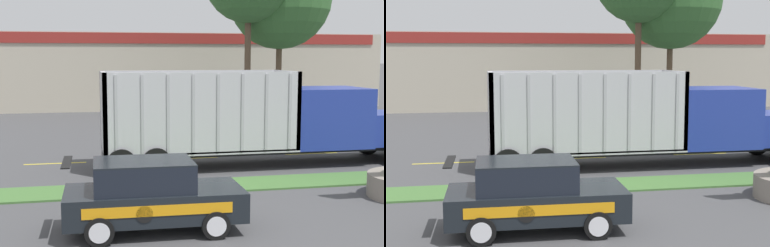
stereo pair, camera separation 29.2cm
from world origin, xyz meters
The scene contains 7 objects.
grass_verge centered at (0.00, 9.17, 0.03)m, with size 120.00×1.77×0.06m, color #477538.
centre_line_3 centered at (-3.88, 14.06, 0.00)m, with size 2.40×0.14×0.01m, color yellow.
centre_line_4 centered at (1.52, 14.06, 0.00)m, with size 2.40×0.14×0.01m, color yellow.
centre_line_5 centered at (6.92, 14.06, 0.00)m, with size 2.40×0.14×0.01m, color yellow.
dump_truck_trail centered at (5.16, 12.16, 1.62)m, with size 12.53×2.85×3.65m.
rally_car centered at (-1.23, 5.16, 0.89)m, with size 4.30×2.07×1.77m.
store_building_backdrop centered at (5.14, 39.91, 3.02)m, with size 33.64×12.10×6.04m.
Camera 2 is at (-2.50, -7.34, 4.17)m, focal length 50.00 mm.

